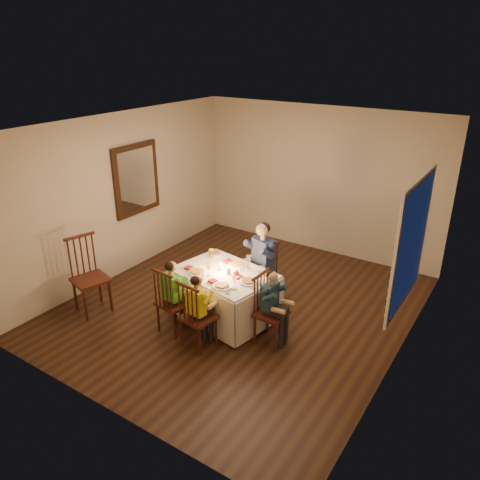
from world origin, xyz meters
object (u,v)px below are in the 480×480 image
Objects in this scene: child_teal at (271,341)px; chair_end at (271,341)px; chair_adult at (261,298)px; serving_bowl at (214,255)px; chair_near_left at (175,330)px; chair_extra at (95,310)px; child_green at (175,330)px; dining_table at (224,285)px; child_yellow at (199,345)px; chair_near_right at (199,345)px; adult at (261,298)px.

chair_end is at bearing 0.00° from child_teal.
chair_adult is 4.60× the size of serving_bowl.
chair_extra is at bearing 17.35° from chair_near_left.
child_green is at bearing -87.31° from serving_bowl.
chair_adult and chair_end have the same top height.
dining_table is 0.90m from child_yellow.
child_green is at bearing -4.99° from chair_near_right.
chair_near_right is at bearing 175.32° from child_green.
dining_table is 1.48× the size of child_yellow.
child_green is (-0.53, -1.35, 0.00)m from chair_adult.
serving_bowl is (-0.53, 1.07, 0.72)m from child_yellow.
serving_bowl is (-1.24, 0.49, 0.72)m from child_teal.
adult is at bearing -105.10° from child_green.
child_yellow is at bearing -68.52° from chair_extra.
chair_end is 1.52m from serving_bowl.
chair_adult is 1.09m from child_teal.
serving_bowl is (-0.53, 1.07, 0.72)m from chair_near_right.
child_teal is 1.52m from serving_bowl.
chair_adult is at bearing -85.90° from child_yellow.
chair_adult is at bearing -105.10° from chair_near_left.
child_yellow is at bearing 175.32° from child_green.
chair_extra reaches higher than chair_near_right.
serving_bowl reaches higher than chair_adult.
chair_near_right is at bearing 130.55° from chair_end.
chair_adult is at bearing 33.14° from serving_bowl.
adult is (0.17, 0.70, -0.49)m from dining_table.
dining_table is 1.33× the size of chair_extra.
child_green is (1.30, 0.25, 0.00)m from chair_extra.
child_green is 5.00× the size of serving_bowl.
child_yellow reaches higher than chair_near_right.
child_green is at bearing -92.56° from adult.
chair_adult is at bearing -105.10° from child_green.
adult is 1.45m from child_yellow.
chair_end is 1.29m from child_green.
chair_near_right is 0.00m from child_yellow.
chair_near_left is (-0.36, -0.65, -0.49)m from dining_table.
child_green is (-0.53, -1.35, 0.00)m from adult.
serving_bowl reaches higher than chair_extra.
chair_near_left is (-0.53, -1.35, 0.00)m from chair_adult.
chair_near_right is 0.94× the size of child_yellow.
child_teal is at bearing -57.14° from chair_extra.
adult reaches higher than chair_extra.
adult is (0.00, 0.00, 0.00)m from chair_adult.
chair_end is (0.67, -0.87, 0.00)m from chair_adult.
chair_near_left is 1.45m from adult.
chair_extra is 1.09× the size of child_green.
serving_bowl is (-0.58, -0.38, 0.72)m from adult.
chair_end is at bearing -151.57° from child_green.
chair_end is 0.85× the size of chair_extra.
serving_bowl is at bearing -80.95° from child_green.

